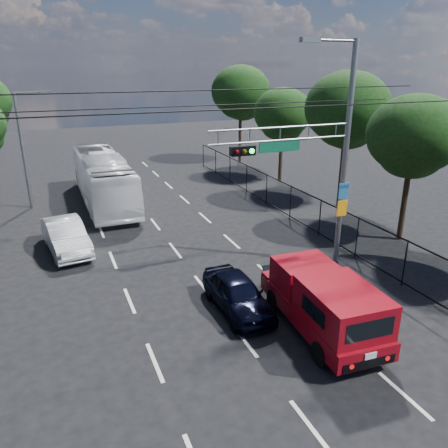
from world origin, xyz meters
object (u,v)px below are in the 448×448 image
signal_mast (322,150)px  white_van (66,236)px  navy_hatchback (237,294)px  red_pickup (323,301)px  white_bus (103,179)px

signal_mast → white_van: signal_mast is taller
signal_mast → navy_hatchback: (-4.72, -2.18, -4.57)m
red_pickup → white_van: size_ratio=1.25×
red_pickup → navy_hatchback: size_ratio=1.47×
navy_hatchback → white_van: size_ratio=0.85×
red_pickup → navy_hatchback: (-2.10, 2.28, -0.45)m
red_pickup → navy_hatchback: bearing=132.6°
signal_mast → white_van: 12.61m
signal_mast → white_bus: (-7.28, 13.39, -3.65)m
signal_mast → navy_hatchback: 6.92m
white_bus → white_van: 7.99m
white_bus → signal_mast: bearing=-61.8°
navy_hatchback → white_bus: 15.81m
signal_mast → white_van: bearing=149.5°
red_pickup → white_van: 12.88m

